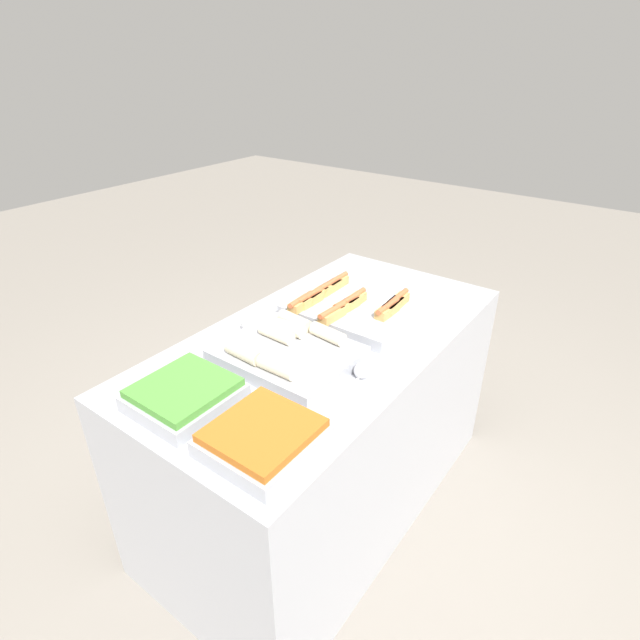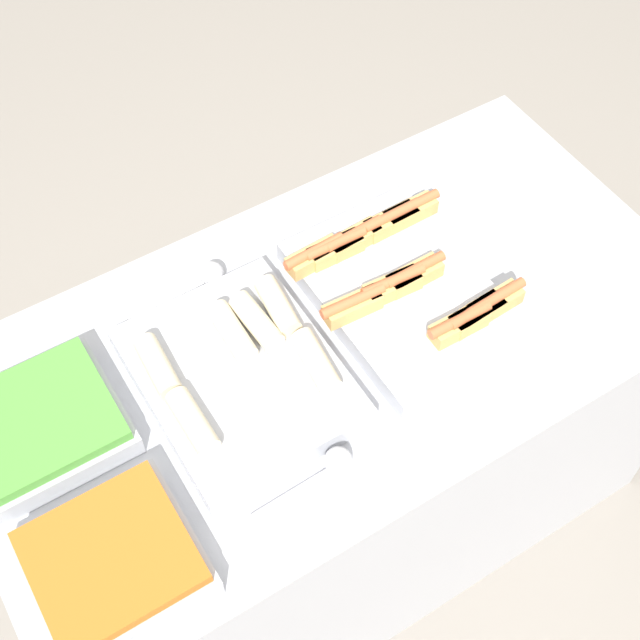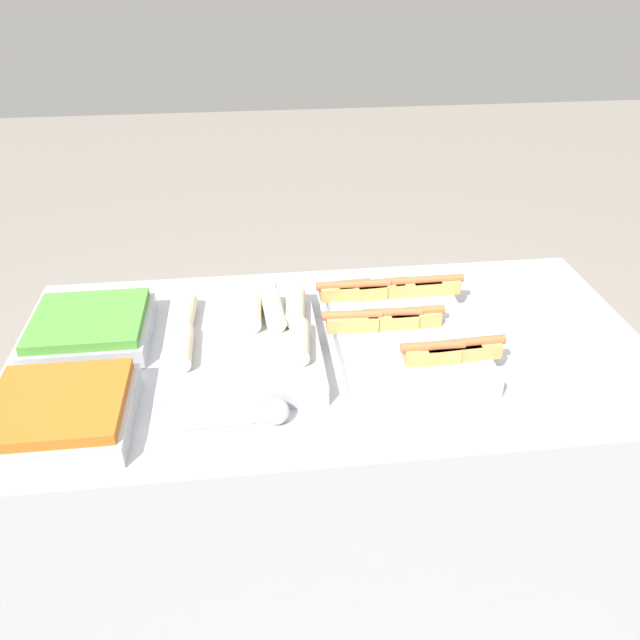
% 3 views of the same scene
% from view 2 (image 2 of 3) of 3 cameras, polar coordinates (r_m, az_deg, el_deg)
% --- Properties ---
extents(ground_plane, '(12.00, 12.00, 0.00)m').
position_cam_2_polar(ground_plane, '(2.61, 0.60, -11.72)').
color(ground_plane, gray).
extents(counter, '(1.56, 0.81, 0.86)m').
position_cam_2_polar(counter, '(2.23, 0.69, -7.27)').
color(counter, '#A8AAB2').
rests_on(counter, ground_plane).
extents(tray_hotdogs, '(0.40, 0.49, 0.10)m').
position_cam_2_polar(tray_hotdogs, '(1.90, 5.22, 2.10)').
color(tray_hotdogs, '#A8AAB2').
rests_on(tray_hotdogs, counter).
extents(tray_wraps, '(0.37, 0.45, 0.10)m').
position_cam_2_polar(tray_wraps, '(1.78, -5.18, -3.32)').
color(tray_wraps, '#A8AAB2').
rests_on(tray_wraps, counter).
extents(tray_side_front, '(0.29, 0.27, 0.07)m').
position_cam_2_polar(tray_side_front, '(1.64, -13.15, -14.88)').
color(tray_side_front, '#A8AAB2').
rests_on(tray_side_front, counter).
extents(tray_side_back, '(0.29, 0.27, 0.07)m').
position_cam_2_polar(tray_side_back, '(1.79, -17.27, -6.39)').
color(tray_side_back, '#A8AAB2').
rests_on(tray_side_back, counter).
extents(serving_spoon_near, '(0.22, 0.05, 0.05)m').
position_cam_2_polar(serving_spoon_near, '(1.68, 0.87, -9.19)').
color(serving_spoon_near, silver).
rests_on(serving_spoon_near, counter).
extents(serving_spoon_far, '(0.23, 0.05, 0.05)m').
position_cam_2_polar(serving_spoon_far, '(1.94, -7.26, 2.78)').
color(serving_spoon_far, silver).
rests_on(serving_spoon_far, counter).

